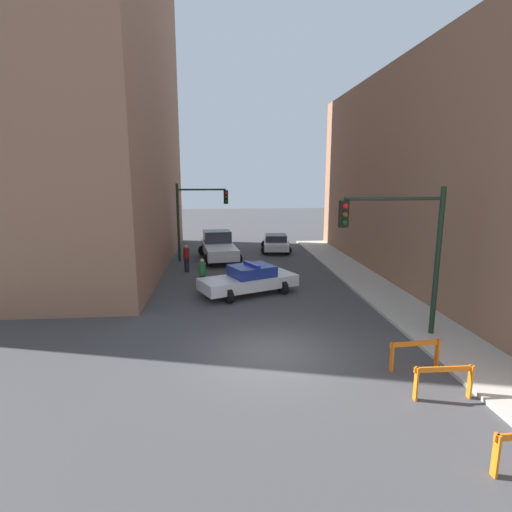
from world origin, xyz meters
name	(u,v)px	position (x,y,z in m)	size (l,w,h in m)	color
ground_plane	(272,353)	(0.00, 0.00, 0.00)	(120.00, 120.00, 0.00)	#424244
sidewalk_right	(453,345)	(6.20, 0.00, 0.06)	(2.40, 44.00, 0.12)	#B2ADA3
building_corner_left	(41,87)	(-12.00, 14.00, 10.83)	(14.00, 20.00, 21.66)	#93664C
building_right	(508,175)	(13.40, 8.00, 5.74)	(12.00, 28.00, 11.48)	#93664C
traffic_light_near	(407,240)	(4.73, 0.93, 3.53)	(3.64, 0.35, 5.20)	black
traffic_light_far	(195,211)	(-3.30, 14.96, 3.40)	(3.44, 0.35, 5.20)	black
police_car	(249,279)	(-0.23, 6.78, 0.72)	(5.05, 3.59, 1.52)	white
white_truck	(219,247)	(-1.75, 15.21, 0.91)	(3.05, 5.60, 1.90)	silver
parked_car_near	(276,243)	(2.61, 17.96, 0.67)	(2.56, 4.46, 1.31)	silver
pedestrian_crossing	(202,274)	(-2.53, 7.52, 0.86)	(0.47, 0.47, 1.66)	#382D23
pedestrian_corner	(186,258)	(-3.66, 11.72, 0.86)	(0.48, 0.48, 1.66)	black
barrier_mid	(444,377)	(4.04, -3.07, 0.62)	(1.60, 0.18, 0.90)	orange
barrier_back	(415,350)	(4.07, -1.48, 0.62)	(1.60, 0.26, 0.90)	orange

